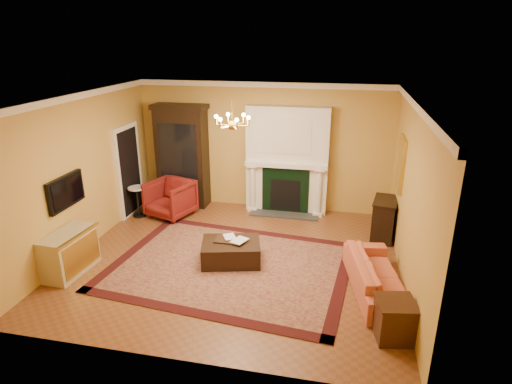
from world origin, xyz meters
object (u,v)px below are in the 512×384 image
(console_table, at_px, (384,220))
(commode, at_px, (69,253))
(pedestal_table, at_px, (138,200))
(wingback_armchair, at_px, (170,197))
(coral_sofa, at_px, (378,270))
(leather_ottoman, at_px, (231,252))
(end_table, at_px, (394,321))
(china_cabinet, at_px, (183,158))

(console_table, bearing_deg, commode, -146.13)
(pedestal_table, distance_m, commode, 2.56)
(console_table, bearing_deg, wingback_armchair, -173.32)
(coral_sofa, xyz_separation_m, leather_ottoman, (-2.59, 0.43, -0.17))
(end_table, bearing_deg, leather_ottoman, 150.04)
(china_cabinet, bearing_deg, console_table, -11.42)
(console_table, bearing_deg, coral_sofa, -87.23)
(china_cabinet, height_order, end_table, china_cabinet)
(coral_sofa, relative_size, console_table, 2.37)
(wingback_armchair, height_order, pedestal_table, wingback_armchair)
(china_cabinet, relative_size, pedestal_table, 3.31)
(china_cabinet, xyz_separation_m, end_table, (4.65, -4.20, -0.90))
(wingback_armchair, relative_size, console_table, 1.14)
(coral_sofa, bearing_deg, china_cabinet, 44.67)
(china_cabinet, relative_size, console_table, 2.88)
(china_cabinet, relative_size, commode, 2.30)
(wingback_armchair, xyz_separation_m, console_table, (4.76, -0.20, -0.06))
(commode, bearing_deg, china_cabinet, 81.05)
(wingback_armchair, bearing_deg, china_cabinet, 105.80)
(wingback_armchair, xyz_separation_m, pedestal_table, (-0.72, -0.18, -0.05))
(console_table, xyz_separation_m, leather_ottoman, (-2.82, -1.62, -0.20))
(console_table, bearing_deg, china_cabinet, 177.13)
(china_cabinet, relative_size, coral_sofa, 1.21)
(end_table, xyz_separation_m, leather_ottoman, (-2.76, 1.59, -0.07))
(commode, bearing_deg, coral_sofa, 9.13)
(coral_sofa, height_order, console_table, console_table)
(china_cabinet, xyz_separation_m, commode, (-0.80, -3.54, -0.80))
(coral_sofa, distance_m, leather_ottoman, 2.63)
(pedestal_table, distance_m, console_table, 5.48)
(console_table, bearing_deg, leather_ottoman, -141.06)
(pedestal_table, xyz_separation_m, leather_ottoman, (2.66, -1.63, -0.20))
(leather_ottoman, bearing_deg, end_table, -44.26)
(leather_ottoman, bearing_deg, pedestal_table, 134.17)
(coral_sofa, bearing_deg, commode, 84.23)
(wingback_armchair, bearing_deg, commode, -86.33)
(commode, bearing_deg, console_table, 28.57)
(commode, bearing_deg, leather_ottoman, 22.79)
(pedestal_table, relative_size, coral_sofa, 0.37)
(commode, xyz_separation_m, end_table, (5.45, -0.66, -0.10))
(leather_ottoman, bearing_deg, console_table, 15.60)
(end_table, height_order, console_table, console_table)
(pedestal_table, xyz_separation_m, commode, (-0.03, -2.56, -0.03))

